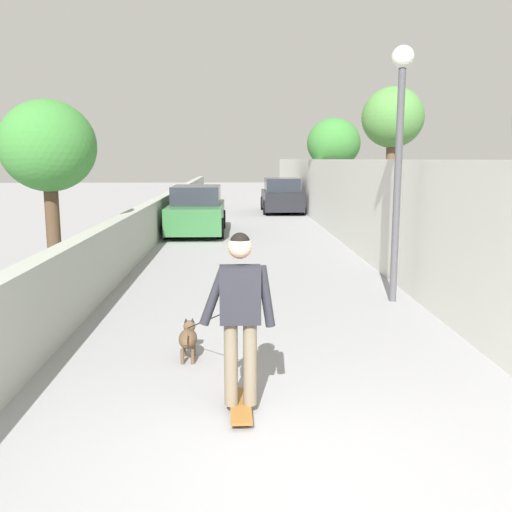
{
  "coord_description": "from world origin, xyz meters",
  "views": [
    {
      "loc": [
        -3.78,
        0.39,
        2.4
      ],
      "look_at": [
        4.24,
        0.11,
        1.0
      ],
      "focal_mm": 39.2,
      "sensor_mm": 36.0,
      "label": 1
    }
  ],
  "objects_px": {
    "lamp_post": "(400,129)",
    "dog": "(188,337)",
    "car_far": "(282,196)",
    "tree_right_near": "(334,144)",
    "skateboard": "(241,406)",
    "person_skateboarder": "(240,306)",
    "tree_right_mid": "(393,121)",
    "car_near": "(197,211)",
    "tree_left_distant": "(48,148)"
  },
  "relations": [
    {
      "from": "lamp_post",
      "to": "dog",
      "type": "xyz_separation_m",
      "value": [
        -2.72,
        3.26,
        -2.6
      ]
    },
    {
      "from": "dog",
      "to": "car_far",
      "type": "distance_m",
      "value": 19.06
    },
    {
      "from": "tree_right_near",
      "to": "lamp_post",
      "type": "height_order",
      "value": "lamp_post"
    },
    {
      "from": "tree_right_near",
      "to": "skateboard",
      "type": "relative_size",
      "value": 5.01
    },
    {
      "from": "skateboard",
      "to": "person_skateboarder",
      "type": "distance_m",
      "value": 0.99
    },
    {
      "from": "tree_right_mid",
      "to": "person_skateboarder",
      "type": "relative_size",
      "value": 2.71
    },
    {
      "from": "lamp_post",
      "to": "person_skateboarder",
      "type": "height_order",
      "value": "lamp_post"
    },
    {
      "from": "tree_right_mid",
      "to": "lamp_post",
      "type": "distance_m",
      "value": 7.85
    },
    {
      "from": "tree_right_near",
      "to": "car_near",
      "type": "height_order",
      "value": "tree_right_near"
    },
    {
      "from": "car_far",
      "to": "tree_right_near",
      "type": "bearing_deg",
      "value": -144.11
    },
    {
      "from": "tree_left_distant",
      "to": "car_near",
      "type": "distance_m",
      "value": 7.54
    },
    {
      "from": "tree_left_distant",
      "to": "car_near",
      "type": "bearing_deg",
      "value": -19.19
    },
    {
      "from": "tree_left_distant",
      "to": "lamp_post",
      "type": "relative_size",
      "value": 0.85
    },
    {
      "from": "skateboard",
      "to": "car_near",
      "type": "bearing_deg",
      "value": 5.71
    },
    {
      "from": "tree_right_mid",
      "to": "car_near",
      "type": "xyz_separation_m",
      "value": [
        1.4,
        5.92,
        -2.8
      ]
    },
    {
      "from": "tree_right_mid",
      "to": "tree_left_distant",
      "type": "xyz_separation_m",
      "value": [
        -5.5,
        8.32,
        -0.9
      ]
    },
    {
      "from": "lamp_post",
      "to": "dog",
      "type": "relative_size",
      "value": 2.33
    },
    {
      "from": "tree_right_near",
      "to": "dog",
      "type": "bearing_deg",
      "value": 164.48
    },
    {
      "from": "tree_right_near",
      "to": "dog",
      "type": "distance_m",
      "value": 17.13
    },
    {
      "from": "tree_right_near",
      "to": "person_skateboarder",
      "type": "xyz_separation_m",
      "value": [
        -17.76,
        3.9,
        -1.95
      ]
    },
    {
      "from": "tree_right_near",
      "to": "dog",
      "type": "relative_size",
      "value": 2.24
    },
    {
      "from": "person_skateboarder",
      "to": "dog",
      "type": "distance_m",
      "value": 1.77
    },
    {
      "from": "lamp_post",
      "to": "skateboard",
      "type": "height_order",
      "value": "lamp_post"
    },
    {
      "from": "dog",
      "to": "car_far",
      "type": "xyz_separation_m",
      "value": [
        18.87,
        -2.66,
        0.44
      ]
    },
    {
      "from": "dog",
      "to": "car_near",
      "type": "relative_size",
      "value": 0.43
    },
    {
      "from": "tree_left_distant",
      "to": "dog",
      "type": "bearing_deg",
      "value": -147.13
    },
    {
      "from": "dog",
      "to": "tree_right_near",
      "type": "bearing_deg",
      "value": -15.52
    },
    {
      "from": "lamp_post",
      "to": "dog",
      "type": "height_order",
      "value": "lamp_post"
    },
    {
      "from": "tree_right_mid",
      "to": "skateboard",
      "type": "relative_size",
      "value": 5.6
    },
    {
      "from": "tree_right_mid",
      "to": "car_far",
      "type": "relative_size",
      "value": 1.17
    },
    {
      "from": "lamp_post",
      "to": "tree_left_distant",
      "type": "bearing_deg",
      "value": 71.9
    },
    {
      "from": "skateboard",
      "to": "car_far",
      "type": "distance_m",
      "value": 20.45
    },
    {
      "from": "dog",
      "to": "car_near",
      "type": "bearing_deg",
      "value": 3.41
    },
    {
      "from": "person_skateboarder",
      "to": "lamp_post",
      "type": "bearing_deg",
      "value": -32.23
    },
    {
      "from": "skateboard",
      "to": "car_far",
      "type": "relative_size",
      "value": 0.21
    },
    {
      "from": "lamp_post",
      "to": "person_skateboarder",
      "type": "bearing_deg",
      "value": 147.77
    },
    {
      "from": "tree_right_mid",
      "to": "tree_left_distant",
      "type": "bearing_deg",
      "value": 123.46
    },
    {
      "from": "tree_right_mid",
      "to": "car_near",
      "type": "bearing_deg",
      "value": 76.73
    },
    {
      "from": "car_near",
      "to": "tree_right_near",
      "type": "bearing_deg",
      "value": -48.59
    },
    {
      "from": "tree_right_near",
      "to": "dog",
      "type": "xyz_separation_m",
      "value": [
        -16.29,
        4.52,
        -2.73
      ]
    },
    {
      "from": "car_near",
      "to": "car_far",
      "type": "bearing_deg",
      "value": -25.02
    },
    {
      "from": "tree_left_distant",
      "to": "car_near",
      "type": "xyz_separation_m",
      "value": [
        6.9,
        -2.4,
        -1.89
      ]
    },
    {
      "from": "lamp_post",
      "to": "car_near",
      "type": "distance_m",
      "value": 10.04
    },
    {
      "from": "car_near",
      "to": "tree_right_mid",
      "type": "bearing_deg",
      "value": -103.27
    },
    {
      "from": "tree_right_mid",
      "to": "car_far",
      "type": "bearing_deg",
      "value": 16.66
    },
    {
      "from": "tree_right_mid",
      "to": "car_near",
      "type": "relative_size",
      "value": 1.07
    },
    {
      "from": "person_skateboarder",
      "to": "tree_right_near",
      "type": "bearing_deg",
      "value": -12.4
    },
    {
      "from": "car_far",
      "to": "lamp_post",
      "type": "bearing_deg",
      "value": -177.87
    },
    {
      "from": "tree_right_near",
      "to": "skateboard",
      "type": "height_order",
      "value": "tree_right_near"
    },
    {
      "from": "person_skateboarder",
      "to": "car_far",
      "type": "relative_size",
      "value": 0.43
    }
  ]
}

